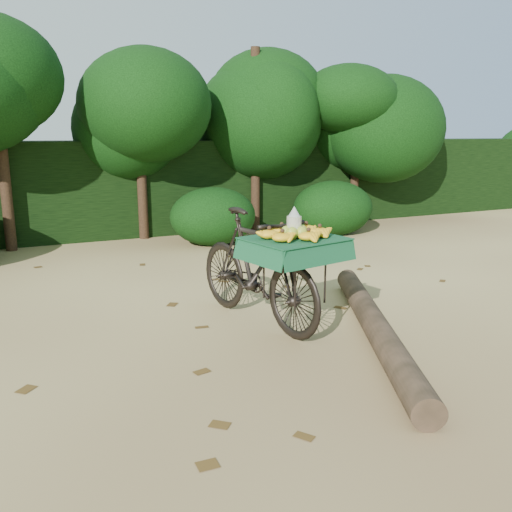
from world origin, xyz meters
name	(u,v)px	position (x,y,z in m)	size (l,w,h in m)	color
ground	(223,336)	(0.00, 0.00, 0.00)	(80.00, 80.00, 0.00)	#D2BF70
vendor_bicycle	(258,266)	(0.47, 0.21, 0.61)	(1.09, 2.04, 1.19)	black
fallen_log	(375,325)	(1.32, -0.65, 0.12)	(0.25, 0.25, 3.44)	brown
hedge_backdrop	(106,187)	(0.00, 6.30, 0.90)	(26.00, 1.80, 1.80)	black
tree_row	(72,130)	(-0.65, 5.50, 2.00)	(14.50, 2.00, 4.00)	black
bush_clumps	(158,223)	(0.50, 4.30, 0.45)	(8.80, 1.70, 0.90)	black
leaf_litter	(201,316)	(0.00, 0.65, 0.01)	(7.00, 7.30, 0.01)	#4E3615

